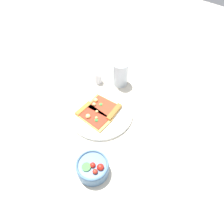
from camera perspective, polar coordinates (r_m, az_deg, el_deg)
The scene contains 8 objects.
ground_plane at distance 0.95m, azimuth -3.76°, elevation -1.83°, with size 2.40×2.40×0.00m, color beige.
plate at distance 0.97m, azimuth -2.91°, elevation -0.05°, with size 0.28×0.28×0.01m, color silver.
pizza_slice_near at distance 0.94m, azimuth -5.11°, elevation -0.88°, with size 0.10×0.15×0.03m.
pizza_slice_far at distance 0.96m, azimuth -1.79°, elevation 1.10°, with size 0.09×0.13×0.02m.
salad_bowl at distance 0.82m, azimuth -4.89°, elevation -13.89°, with size 0.12×0.12×0.07m.
soda_glass at distance 1.05m, azimuth 2.13°, elevation 9.63°, with size 0.07×0.07×0.12m.
paper_napkin at distance 0.88m, azimuth 9.48°, elevation -10.08°, with size 0.14×0.13×0.00m, color white.
pepper_shaker at distance 1.07m, azimuth -3.50°, elevation 8.84°, with size 0.03×0.03×0.07m.
Camera 1 is at (0.41, 0.35, 0.78)m, focal length 36.09 mm.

